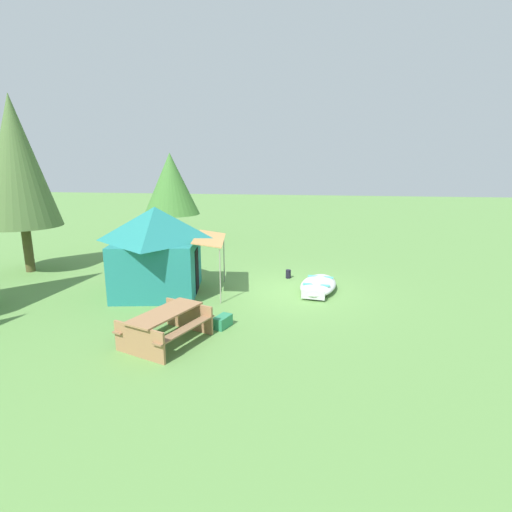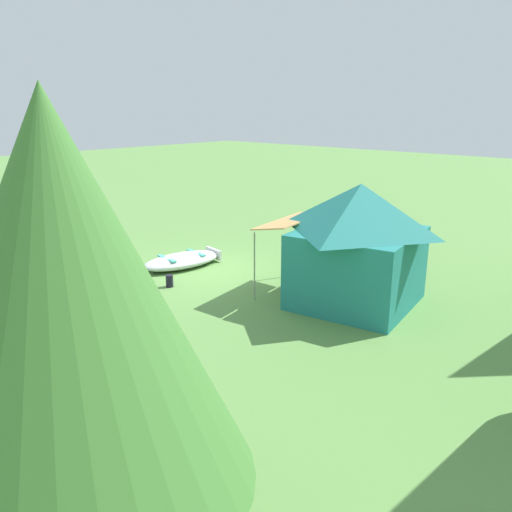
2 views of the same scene
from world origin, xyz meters
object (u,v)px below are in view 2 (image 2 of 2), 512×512
Objects in this scene: cooler_box at (323,253)px; pine_tree_side at (63,303)px; beached_rowboat at (182,260)px; fuel_can at (170,281)px; canvas_cabin_tent at (358,243)px; picnic_table at (374,242)px.

pine_tree_side is at bearing 25.61° from cooler_box.
fuel_can is (1.35, 1.10, -0.04)m from beached_rowboat.
picnic_table is at bearing -156.04° from canvas_cabin_tent.
pine_tree_side is (8.41, 2.51, 1.62)m from canvas_cabin_tent.
fuel_can is at bearing -23.33° from picnic_table.
pine_tree_side is at bearing 47.38° from fuel_can.
canvas_cabin_tent reaches higher than fuel_can.
beached_rowboat is 0.65× the size of canvas_cabin_tent.
canvas_cabin_tent is 7.09× the size of cooler_box.
canvas_cabin_tent reaches higher than beached_rowboat.
cooler_box is at bearing 144.23° from beached_rowboat.
pine_tree_side is at bearing 46.08° from beached_rowboat.
canvas_cabin_tent is 12.56× the size of fuel_can.
pine_tree_side reaches higher than picnic_table.
canvas_cabin_tent is at bearing -163.42° from pine_tree_side.
cooler_box is at bearing -46.69° from picnic_table.
beached_rowboat is 5.85m from picnic_table.
cooler_box is 0.12× the size of pine_tree_side.
beached_rowboat is at bearing -35.77° from cooler_box.
picnic_table reaches higher than fuel_can.
canvas_cabin_tent is 4.93m from fuel_can.
beached_rowboat is 0.55× the size of pine_tree_side.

